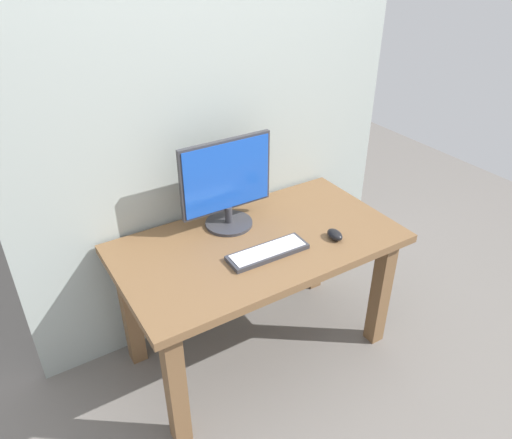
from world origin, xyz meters
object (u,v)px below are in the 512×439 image
(keyboard_primary, at_px, (268,252))
(monitor, at_px, (227,184))
(desk, at_px, (259,261))
(mouse, at_px, (335,235))

(keyboard_primary, bearing_deg, monitor, 94.45)
(desk, height_order, monitor, monitor)
(monitor, bearing_deg, desk, -76.00)
(desk, height_order, mouse, mouse)
(desk, xyz_separation_m, keyboard_primary, (-0.03, -0.12, 0.13))
(monitor, height_order, keyboard_primary, monitor)
(desk, relative_size, keyboard_primary, 3.52)
(desk, bearing_deg, keyboard_primary, -102.54)
(desk, relative_size, mouse, 14.29)
(keyboard_primary, xyz_separation_m, mouse, (0.34, -0.06, 0.01))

